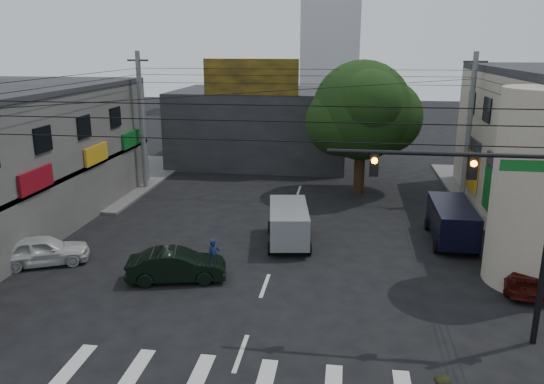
% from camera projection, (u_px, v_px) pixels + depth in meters
% --- Properties ---
extents(ground, '(160.00, 160.00, 0.00)m').
position_uv_depth(ground, '(257.00, 309.00, 19.88)').
color(ground, black).
rests_on(ground, ground).
extents(sidewalk_far_left, '(16.00, 16.00, 0.15)m').
position_uv_depth(sidewalk_far_left, '(60.00, 177.00, 39.48)').
color(sidewalk_far_left, '#514F4C').
rests_on(sidewalk_far_left, ground).
extents(building_far, '(14.00, 10.00, 6.00)m').
position_uv_depth(building_far, '(262.00, 126.00, 44.41)').
color(building_far, '#232326').
rests_on(building_far, ground).
extents(billboard, '(7.00, 0.30, 2.60)m').
position_uv_depth(billboard, '(251.00, 77.00, 38.59)').
color(billboard, olive).
rests_on(billboard, building_far).
extents(street_tree, '(6.40, 6.40, 8.70)m').
position_uv_depth(street_tree, '(362.00, 111.00, 34.08)').
color(street_tree, black).
rests_on(street_tree, ground).
extents(traffic_gantry, '(7.10, 0.35, 7.20)m').
position_uv_depth(traffic_gantry, '(496.00, 202.00, 16.55)').
color(traffic_gantry, black).
rests_on(traffic_gantry, ground).
extents(utility_pole_far_left, '(0.32, 0.32, 9.20)m').
position_uv_depth(utility_pole_far_left, '(142.00, 122.00, 35.34)').
color(utility_pole_far_left, '#59595B').
rests_on(utility_pole_far_left, ground).
extents(utility_pole_far_right, '(0.32, 0.32, 9.20)m').
position_uv_depth(utility_pole_far_right, '(469.00, 129.00, 32.47)').
color(utility_pole_far_right, '#59595B').
rests_on(utility_pole_far_right, ground).
extents(dark_sedan, '(3.20, 4.70, 1.35)m').
position_uv_depth(dark_sedan, '(177.00, 265.00, 22.11)').
color(dark_sedan, black).
rests_on(dark_sedan, ground).
extents(white_compact, '(4.57, 5.16, 1.35)m').
position_uv_depth(white_compact, '(43.00, 250.00, 23.74)').
color(white_compact, silver).
rests_on(white_compact, ground).
extents(maroon_sedan, '(3.23, 4.83, 1.23)m').
position_uv_depth(maroon_sedan, '(524.00, 271.00, 21.69)').
color(maroon_sedan, '#3D0C08').
rests_on(maroon_sedan, ground).
extents(silver_minivan, '(4.91, 3.09, 1.89)m').
position_uv_depth(silver_minivan, '(289.00, 225.00, 26.23)').
color(silver_minivan, gray).
rests_on(silver_minivan, ground).
extents(navy_van, '(4.91, 1.96, 1.95)m').
position_uv_depth(navy_van, '(452.00, 223.00, 26.41)').
color(navy_van, black).
rests_on(navy_van, ground).
extents(traffic_officer, '(0.83, 0.80, 1.50)m').
position_uv_depth(traffic_officer, '(214.00, 256.00, 22.86)').
color(traffic_officer, '#121941').
rests_on(traffic_officer, ground).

